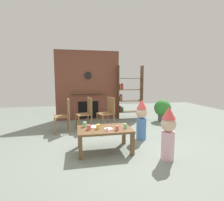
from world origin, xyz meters
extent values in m
plane|color=gray|center=(0.00, 0.00, 0.00)|extent=(12.00, 12.00, 0.00)
cube|color=brown|center=(-0.26, 2.60, 1.20)|extent=(2.20, 0.18, 2.40)
cube|color=black|center=(-0.26, 2.50, 0.35)|extent=(0.70, 0.02, 0.60)
cube|color=brown|center=(-0.26, 2.46, 0.95)|extent=(1.10, 0.10, 0.04)
cylinder|color=black|center=(-0.25, 2.48, 1.55)|extent=(0.24, 0.04, 0.24)
cube|color=brown|center=(0.80, 2.40, 0.95)|extent=(0.02, 0.28, 1.90)
cube|color=brown|center=(1.68, 2.40, 0.95)|extent=(0.02, 0.28, 1.90)
cube|color=brown|center=(1.24, 2.40, 0.25)|extent=(0.86, 0.28, 0.02)
cube|color=brown|center=(1.24, 2.40, 0.65)|extent=(0.86, 0.28, 0.02)
cube|color=brown|center=(1.24, 2.40, 1.05)|extent=(0.86, 0.28, 0.02)
cube|color=brown|center=(1.24, 2.40, 1.45)|extent=(0.86, 0.28, 0.02)
cube|color=#B23333|center=(0.86, 2.40, 0.37)|extent=(0.03, 0.20, 0.21)
cube|color=#3359A5|center=(0.90, 2.40, 0.35)|extent=(0.03, 0.20, 0.19)
cube|color=#3F8C4C|center=(0.95, 2.40, 0.34)|extent=(0.04, 0.20, 0.16)
cube|color=gold|center=(0.86, 2.40, 0.74)|extent=(0.02, 0.20, 0.17)
cube|color=#8C4C99|center=(0.90, 2.40, 0.77)|extent=(0.04, 0.20, 0.22)
cube|color=#D87F3F|center=(0.86, 2.40, 1.16)|extent=(0.03, 0.20, 0.19)
cube|color=#4C4C51|center=(0.90, 2.40, 1.14)|extent=(0.02, 0.20, 0.16)
cube|color=#B23333|center=(0.94, 2.40, 1.16)|extent=(0.04, 0.20, 0.21)
cube|color=brown|center=(-0.15, -0.31, 0.44)|extent=(1.06, 0.69, 0.04)
cube|color=brown|center=(-0.64, -0.61, 0.21)|extent=(0.07, 0.07, 0.42)
cube|color=brown|center=(0.33, -0.61, 0.21)|extent=(0.07, 0.07, 0.42)
cube|color=brown|center=(-0.64, -0.01, 0.21)|extent=(0.07, 0.07, 0.42)
cube|color=brown|center=(0.33, -0.01, 0.21)|extent=(0.07, 0.07, 0.42)
cylinder|color=#E5666B|center=(0.06, -0.50, 0.50)|extent=(0.07, 0.07, 0.09)
cylinder|color=#8CD18C|center=(0.25, -0.40, 0.50)|extent=(0.07, 0.07, 0.09)
cylinder|color=#F2CC4C|center=(-0.28, -0.34, 0.51)|extent=(0.08, 0.08, 0.10)
cylinder|color=#8CD18C|center=(-0.53, -0.13, 0.51)|extent=(0.08, 0.08, 0.11)
cylinder|color=#E5666B|center=(-0.46, -0.35, 0.51)|extent=(0.08, 0.08, 0.10)
cylinder|color=white|center=(-0.09, -0.38, 0.46)|extent=(0.17, 0.17, 0.01)
cylinder|color=white|center=(-0.34, -0.17, 0.46)|extent=(0.19, 0.19, 0.01)
cone|color=pink|center=(-0.14, -0.53, 0.50)|extent=(0.10, 0.10, 0.08)
cube|color=silver|center=(0.23, -0.16, 0.46)|extent=(0.06, 0.15, 0.01)
cylinder|color=#EAB2C6|center=(0.88, -0.93, 0.26)|extent=(0.23, 0.23, 0.51)
sphere|color=beige|center=(0.88, -0.93, 0.64)|extent=(0.26, 0.26, 0.26)
cone|color=#EA4C4C|center=(0.88, -0.93, 0.85)|extent=(0.24, 0.24, 0.21)
cylinder|color=#4C7FC6|center=(0.81, 0.17, 0.26)|extent=(0.23, 0.23, 0.51)
sphere|color=beige|center=(0.81, 0.17, 0.64)|extent=(0.26, 0.26, 0.26)
cone|color=#EA4C4C|center=(0.81, 0.17, 0.85)|extent=(0.24, 0.24, 0.21)
cube|color=olive|center=(-1.07, 1.16, 0.44)|extent=(0.45, 0.45, 0.02)
cube|color=olive|center=(-0.89, 1.18, 0.68)|extent=(0.08, 0.40, 0.45)
cylinder|color=olive|center=(-1.27, 1.31, 0.21)|extent=(0.04, 0.04, 0.43)
cylinder|color=olive|center=(-1.23, 0.95, 0.21)|extent=(0.04, 0.04, 0.43)
cylinder|color=olive|center=(-0.92, 1.36, 0.21)|extent=(0.04, 0.04, 0.43)
cylinder|color=olive|center=(-0.87, 1.00, 0.21)|extent=(0.04, 0.04, 0.43)
cube|color=olive|center=(-0.49, 1.28, 0.44)|extent=(0.47, 0.47, 0.02)
cube|color=olive|center=(-0.30, 1.32, 0.68)|extent=(0.11, 0.40, 0.45)
cylinder|color=olive|center=(-0.70, 1.42, 0.21)|extent=(0.04, 0.04, 0.43)
cylinder|color=olive|center=(-0.63, 1.07, 0.21)|extent=(0.04, 0.04, 0.43)
cylinder|color=olive|center=(-0.35, 1.49, 0.21)|extent=(0.04, 0.04, 0.43)
cylinder|color=olive|center=(-0.27, 1.14, 0.21)|extent=(0.04, 0.04, 0.43)
cube|color=olive|center=(0.14, 1.26, 0.44)|extent=(0.51, 0.51, 0.02)
cube|color=olive|center=(0.31, 1.32, 0.68)|extent=(0.16, 0.39, 0.45)
cylinder|color=olive|center=(-0.09, 1.37, 0.21)|extent=(0.04, 0.04, 0.43)
cylinder|color=olive|center=(0.03, 1.03, 0.21)|extent=(0.04, 0.04, 0.43)
cylinder|color=olive|center=(0.25, 1.48, 0.21)|extent=(0.04, 0.04, 0.43)
cylinder|color=olive|center=(0.37, 1.14, 0.21)|extent=(0.04, 0.04, 0.43)
cylinder|color=#4C5660|center=(2.19, 1.76, 0.10)|extent=(0.28, 0.28, 0.21)
sphere|color=#318231|center=(2.19, 1.76, 0.45)|extent=(0.56, 0.56, 0.56)
camera|label=1|loc=(-0.71, -3.66, 1.43)|focal=28.29mm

